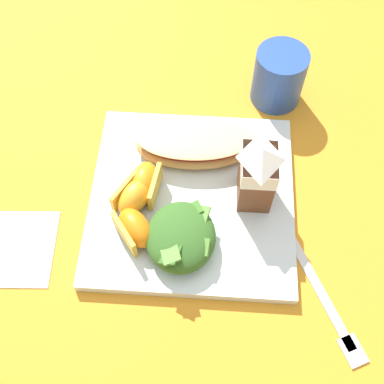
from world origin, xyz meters
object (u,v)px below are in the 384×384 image
orange_wedge_front (145,182)px  orange_wedge_rear (134,229)px  orange_wedge_middle (134,195)px  green_salad_pile (181,237)px  cheesy_pizza_bread (198,144)px  metal_fork (328,305)px  paper_napkin (13,248)px  drinking_blue_cup (279,77)px  milk_carton (258,172)px  white_plate (192,198)px

orange_wedge_front → orange_wedge_rear: 0.07m
orange_wedge_middle → green_salad_pile: bearing=49.9°
orange_wedge_front → green_salad_pile: bearing=34.7°
cheesy_pizza_bread → orange_wedge_middle: size_ratio=2.50×
orange_wedge_rear → metal_fork: bearing=73.5°
green_salad_pile → paper_napkin: green_salad_pile is taller
metal_fork → cheesy_pizza_bread: bearing=-140.4°
paper_napkin → drinking_blue_cup: drinking_blue_cup is taller
metal_fork → orange_wedge_middle: bearing=-115.5°
drinking_blue_cup → orange_wedge_front: bearing=-43.6°
orange_wedge_front → orange_wedge_rear: bearing=-5.2°
green_salad_pile → milk_carton: milk_carton is taller
orange_wedge_rear → paper_napkin: size_ratio=0.63×
orange_wedge_middle → paper_napkin: orange_wedge_middle is taller
green_salad_pile → orange_wedge_middle: 0.09m
green_salad_pile → metal_fork: 0.20m
drinking_blue_cup → metal_fork: bearing=9.9°
orange_wedge_rear → cheesy_pizza_bread: bearing=151.9°
cheesy_pizza_bread → green_salad_pile: size_ratio=1.73×
milk_carton → drinking_blue_cup: milk_carton is taller
white_plate → cheesy_pizza_bread: cheesy_pizza_bread is taller
orange_wedge_middle → drinking_blue_cup: (-0.22, 0.20, 0.01)m
metal_fork → drinking_blue_cup: drinking_blue_cup is taller
white_plate → metal_fork: bearing=52.4°
orange_wedge_middle → drinking_blue_cup: bearing=137.6°
white_plate → orange_wedge_front: size_ratio=4.34×
green_salad_pile → paper_napkin: size_ratio=0.92×
white_plate → orange_wedge_middle: (0.02, -0.08, 0.03)m
cheesy_pizza_bread → orange_wedge_rear: size_ratio=2.51×
orange_wedge_front → paper_napkin: size_ratio=0.59×
cheesy_pizza_bread → milk_carton: size_ratio=1.59×
cheesy_pizza_bread → milk_carton: milk_carton is taller
cheesy_pizza_bread → drinking_blue_cup: drinking_blue_cup is taller
white_plate → paper_napkin: size_ratio=2.55×
orange_wedge_rear → drinking_blue_cup: drinking_blue_cup is taller
green_salad_pile → milk_carton: size_ratio=0.92×
white_plate → orange_wedge_front: bearing=-95.7°
orange_wedge_middle → orange_wedge_rear: (0.05, 0.01, 0.00)m
white_plate → milk_carton: size_ratio=2.55×
milk_carton → paper_napkin: (0.09, -0.32, -0.07)m
orange_wedge_middle → orange_wedge_rear: bearing=7.2°
milk_carton → paper_napkin: bearing=-73.5°
drinking_blue_cup → white_plate: bearing=-31.0°
cheesy_pizza_bread → orange_wedge_middle: 0.12m
orange_wedge_front → metal_fork: bearing=59.3°
milk_carton → metal_fork: size_ratio=0.62×
metal_fork → green_salad_pile: bearing=-109.2°
milk_carton → orange_wedge_front: 0.15m
orange_wedge_middle → metal_fork: bearing=64.5°
cheesy_pizza_bread → orange_wedge_rear: 0.16m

